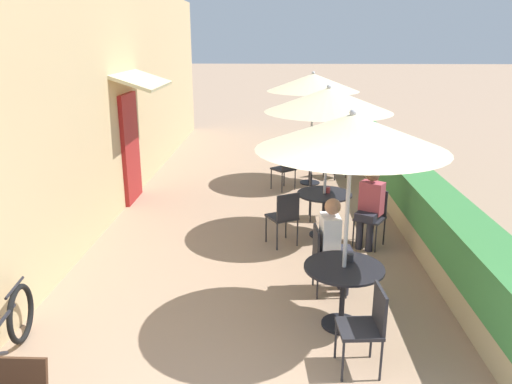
# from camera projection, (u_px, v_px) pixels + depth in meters

# --- Properties ---
(cafe_facade_wall) EXTENTS (0.98, 14.50, 4.20)m
(cafe_facade_wall) POSITION_uv_depth(u_px,v_px,m) (127.00, 91.00, 9.95)
(cafe_facade_wall) COLOR #D6B784
(cafe_facade_wall) RESTS_ON ground_plane
(planter_hedge) EXTENTS (0.60, 13.50, 1.01)m
(planter_hedge) POSITION_uv_depth(u_px,v_px,m) (388.00, 168.00, 10.26)
(planter_hedge) COLOR tan
(planter_hedge) RESTS_ON ground_plane
(patio_table_near) EXTENTS (0.88, 0.88, 0.73)m
(patio_table_near) POSITION_uv_depth(u_px,v_px,m) (343.00, 281.00, 5.47)
(patio_table_near) COLOR black
(patio_table_near) RESTS_ON ground_plane
(patio_umbrella_near) EXTENTS (1.96, 1.96, 2.43)m
(patio_umbrella_near) POSITION_uv_depth(u_px,v_px,m) (352.00, 132.00, 4.98)
(patio_umbrella_near) COLOR #B7B7BC
(patio_umbrella_near) RESTS_ON ground_plane
(cafe_chair_near_left) EXTENTS (0.43, 0.43, 0.87)m
(cafe_chair_near_left) POSITION_uv_depth(u_px,v_px,m) (367.00, 322.00, 4.74)
(cafe_chair_near_left) COLOR #232328
(cafe_chair_near_left) RESTS_ON ground_plane
(cafe_chair_near_right) EXTENTS (0.43, 0.43, 0.87)m
(cafe_chair_near_right) POSITION_uv_depth(u_px,v_px,m) (324.00, 255.00, 6.23)
(cafe_chair_near_right) COLOR #232328
(cafe_chair_near_right) RESTS_ON ground_plane
(seated_patron_near_right) EXTENTS (0.42, 0.35, 1.25)m
(seated_patron_near_right) POSITION_uv_depth(u_px,v_px,m) (334.00, 242.00, 6.18)
(seated_patron_near_right) COLOR #23232D
(seated_patron_near_right) RESTS_ON ground_plane
(coffee_cup_near) EXTENTS (0.07, 0.07, 0.09)m
(coffee_cup_near) POSITION_uv_depth(u_px,v_px,m) (350.00, 258.00, 5.53)
(coffee_cup_near) COLOR #232328
(coffee_cup_near) RESTS_ON patio_table_near
(patio_table_mid) EXTENTS (0.88, 0.88, 0.73)m
(patio_table_mid) POSITION_uv_depth(u_px,v_px,m) (324.00, 203.00, 8.02)
(patio_table_mid) COLOR black
(patio_table_mid) RESTS_ON ground_plane
(patio_umbrella_mid) EXTENTS (1.96, 1.96, 2.43)m
(patio_umbrella_mid) POSITION_uv_depth(u_px,v_px,m) (328.00, 100.00, 7.53)
(patio_umbrella_mid) COLOR #B7B7BC
(patio_umbrella_mid) RESTS_ON ground_plane
(cafe_chair_mid_left) EXTENTS (0.54, 0.54, 0.87)m
(cafe_chair_mid_left) POSITION_uv_depth(u_px,v_px,m) (284.00, 214.00, 7.64)
(cafe_chair_mid_left) COLOR #232328
(cafe_chair_mid_left) RESTS_ON ground_plane
(cafe_chair_mid_right) EXTENTS (0.55, 0.55, 0.87)m
(cafe_chair_mid_right) POSITION_uv_depth(u_px,v_px,m) (372.00, 213.00, 7.69)
(cafe_chair_mid_right) COLOR #232328
(cafe_chair_mid_right) RESTS_ON ground_plane
(seated_patron_mid_right) EXTENTS (0.48, 0.51, 1.25)m
(seated_patron_mid_right) POSITION_uv_depth(u_px,v_px,m) (370.00, 205.00, 7.55)
(seated_patron_mid_right) COLOR #23232D
(seated_patron_mid_right) RESTS_ON ground_plane
(cafe_chair_mid_back) EXTENTS (0.41, 0.41, 0.87)m
(cafe_chair_mid_back) POSITION_uv_depth(u_px,v_px,m) (317.00, 191.00, 8.78)
(cafe_chair_mid_back) COLOR #232328
(cafe_chair_mid_back) RESTS_ON ground_plane
(coffee_cup_mid) EXTENTS (0.07, 0.07, 0.09)m
(coffee_cup_mid) POSITION_uv_depth(u_px,v_px,m) (328.00, 190.00, 7.99)
(coffee_cup_mid) COLOR #B73D3D
(coffee_cup_mid) RESTS_ON patio_table_mid
(patio_table_far) EXTENTS (0.88, 0.88, 0.73)m
(patio_table_far) POSITION_uv_depth(u_px,v_px,m) (310.00, 159.00, 10.95)
(patio_table_far) COLOR black
(patio_table_far) RESTS_ON ground_plane
(patio_umbrella_far) EXTENTS (1.96, 1.96, 2.43)m
(patio_umbrella_far) POSITION_uv_depth(u_px,v_px,m) (313.00, 82.00, 10.46)
(patio_umbrella_far) COLOR #B7B7BC
(patio_umbrella_far) RESTS_ON ground_plane
(cafe_chair_far_left) EXTENTS (0.56, 0.56, 0.87)m
(cafe_chair_far_left) POSITION_uv_depth(u_px,v_px,m) (333.00, 155.00, 11.47)
(cafe_chair_far_left) COLOR #232328
(cafe_chair_far_left) RESTS_ON ground_plane
(cafe_chair_far_right) EXTENTS (0.56, 0.56, 0.87)m
(cafe_chair_far_right) POSITION_uv_depth(u_px,v_px,m) (286.00, 167.00, 10.46)
(cafe_chair_far_right) COLOR #232328
(cafe_chair_far_right) RESTS_ON ground_plane
(coffee_cup_far) EXTENTS (0.07, 0.07, 0.09)m
(coffee_cup_far) POSITION_uv_depth(u_px,v_px,m) (311.00, 148.00, 10.98)
(coffee_cup_far) COLOR teal
(coffee_cup_far) RESTS_ON patio_table_far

